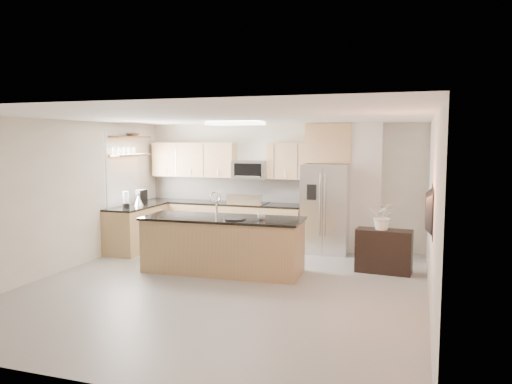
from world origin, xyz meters
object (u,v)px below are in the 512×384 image
(island, at_px, (223,244))
(blender, at_px, (126,201))
(range, at_px, (249,224))
(microwave, at_px, (251,170))
(platter, at_px, (234,219))
(flower_vase, at_px, (383,209))
(refrigerator, at_px, (326,208))
(kettle, at_px, (139,200))
(coffee_maker, at_px, (141,197))
(bowl, at_px, (133,134))
(credenza, at_px, (384,251))
(cup, at_px, (261,217))
(television, at_px, (425,210))

(island, xyz_separation_m, blender, (-2.33, 0.67, 0.59))
(range, bearing_deg, microwave, 90.00)
(platter, relative_size, flower_vase, 0.52)
(refrigerator, height_order, kettle, refrigerator)
(microwave, relative_size, blender, 2.29)
(microwave, relative_size, coffee_maker, 2.51)
(blender, distance_m, flower_vase, 4.94)
(range, bearing_deg, bowl, -159.51)
(island, bearing_deg, platter, -32.09)
(platter, xyz_separation_m, blender, (-2.60, 0.82, 0.11))
(flower_vase, bearing_deg, credenza, 55.58)
(range, bearing_deg, flower_vase, -24.82)
(blender, bearing_deg, coffee_maker, 91.88)
(cup, xyz_separation_m, flower_vase, (1.90, 0.80, 0.10))
(range, xyz_separation_m, bowl, (-2.25, -0.84, 1.91))
(platter, relative_size, blender, 1.12)
(credenza, bearing_deg, kettle, -178.77)
(microwave, bearing_deg, credenza, -26.07)
(coffee_maker, bearing_deg, island, -28.52)
(kettle, bearing_deg, television, -20.57)
(refrigerator, bearing_deg, coffee_maker, -168.35)
(platter, bearing_deg, island, 150.44)
(platter, bearing_deg, television, -16.24)
(kettle, height_order, television, television)
(range, bearing_deg, cup, -65.80)
(microwave, relative_size, refrigerator, 0.43)
(bowl, bearing_deg, television, -21.59)
(cup, height_order, platter, cup)
(microwave, xyz_separation_m, platter, (0.53, -2.38, -0.67))
(range, bearing_deg, blender, -145.41)
(kettle, bearing_deg, microwave, 29.96)
(microwave, bearing_deg, cup, -66.99)
(platter, bearing_deg, refrigerator, 62.83)
(credenza, distance_m, blender, 5.01)
(platter, xyz_separation_m, flower_vase, (2.33, 0.93, 0.14))
(microwave, xyz_separation_m, coffee_maker, (-2.09, -0.94, -0.57))
(range, distance_m, coffee_maker, 2.33)
(microwave, bearing_deg, kettle, -150.04)
(blender, bearing_deg, refrigerator, 20.34)
(island, distance_m, television, 3.52)
(blender, height_order, television, television)
(flower_vase, bearing_deg, blender, -178.75)
(microwave, relative_size, cup, 5.91)
(refrigerator, xyz_separation_m, kettle, (-3.68, -1.00, 0.14))
(refrigerator, xyz_separation_m, television, (1.85, -3.07, 0.46))
(platter, distance_m, bowl, 3.43)
(microwave, height_order, television, microwave)
(platter, bearing_deg, cup, 16.28)
(cup, height_order, flower_vase, flower_vase)
(cup, bearing_deg, coffee_maker, 156.82)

